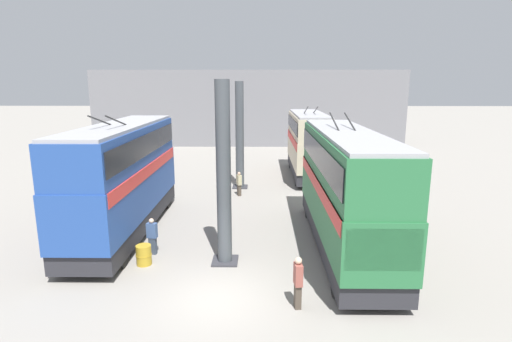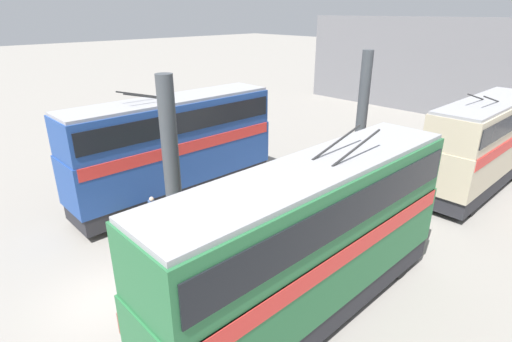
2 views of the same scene
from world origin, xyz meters
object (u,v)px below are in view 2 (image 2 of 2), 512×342
(person_aisle_midway, at_px, (335,178))
(person_by_right_row, at_px, (153,212))
(bus_left_near, at_px, (312,235))
(person_by_left_row, at_px, (128,328))
(oil_drum, at_px, (132,228))
(bus_left_far, at_px, (482,141))
(bus_right_mid, at_px, (175,143))

(person_aisle_midway, xyz_separation_m, person_by_right_row, (-9.16, 3.20, 0.01))
(bus_left_near, bearing_deg, person_by_left_row, 153.54)
(oil_drum, bearing_deg, person_by_right_row, -5.20)
(bus_left_far, xyz_separation_m, bus_right_mid, (-12.21, 10.22, 0.19))
(bus_left_far, distance_m, person_by_right_row, 17.06)
(bus_left_near, distance_m, bus_right_mid, 10.37)
(bus_left_near, height_order, person_aisle_midway, bus_left_near)
(person_by_left_row, bearing_deg, oil_drum, -34.59)
(bus_left_far, bearing_deg, bus_left_near, -180.00)
(bus_left_near, relative_size, person_by_right_row, 7.02)
(person_aisle_midway, height_order, person_by_left_row, person_by_left_row)
(bus_right_mid, height_order, oil_drum, bus_right_mid)
(oil_drum, bearing_deg, person_by_left_row, -117.82)
(person_aisle_midway, distance_m, person_by_left_row, 13.54)
(person_by_right_row, distance_m, person_by_left_row, 7.12)
(bus_right_mid, relative_size, person_by_right_row, 6.76)
(bus_left_far, xyz_separation_m, person_aisle_midway, (-5.64, 5.06, -2.01))
(bus_left_far, distance_m, person_by_left_row, 19.17)
(person_by_right_row, xyz_separation_m, oil_drum, (-1.02, 0.09, -0.43))
(bus_left_near, bearing_deg, oil_drum, 102.28)
(bus_left_near, height_order, person_by_right_row, bus_left_near)
(bus_left_far, relative_size, bus_right_mid, 0.85)
(bus_left_near, distance_m, person_aisle_midway, 9.99)
(bus_left_far, relative_size, person_by_right_row, 5.78)
(bus_right_mid, xyz_separation_m, person_by_left_row, (-6.71, -7.76, -2.08))
(bus_right_mid, xyz_separation_m, person_by_right_row, (-2.58, -1.96, -2.18))
(bus_left_far, distance_m, oil_drum, 18.04)
(bus_left_near, height_order, bus_left_far, bus_left_near)
(bus_left_far, height_order, bus_right_mid, bus_right_mid)
(bus_right_mid, relative_size, oil_drum, 13.29)
(person_aisle_midway, relative_size, oil_drum, 1.94)
(bus_left_far, xyz_separation_m, person_by_right_row, (-14.79, 8.26, -1.99))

